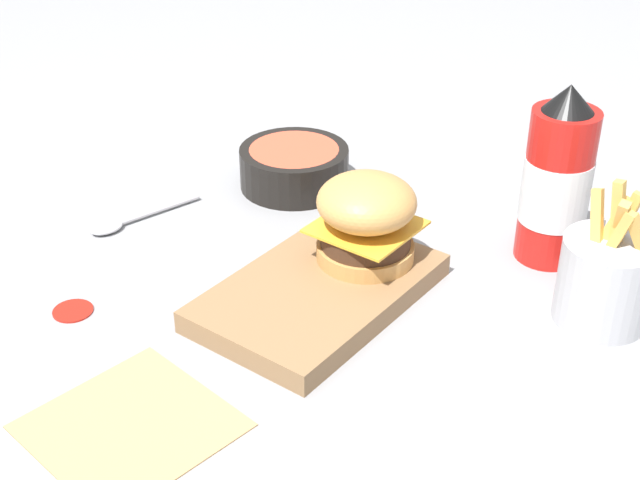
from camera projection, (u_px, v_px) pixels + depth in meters
ground_plane at (275, 283)px, 0.96m from camera, size 6.00×6.00×0.00m
serving_board at (320, 291)px, 0.93m from camera, size 0.26×0.16×0.02m
burger at (366, 218)px, 0.94m from camera, size 0.11×0.11×0.10m
ketchup_bottle at (557, 182)px, 0.97m from camera, size 0.07×0.07×0.21m
fries_basket at (606, 278)px, 0.88m from camera, size 0.09×0.09×0.15m
side_bowl at (294, 166)px, 1.15m from camera, size 0.14×0.14×0.05m
spoon at (123, 222)px, 1.07m from camera, size 0.15×0.05×0.01m
ketchup_puddle at (73, 310)px, 0.92m from camera, size 0.04×0.04×0.00m
parchment_square at (131, 425)px, 0.77m from camera, size 0.17×0.17×0.00m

